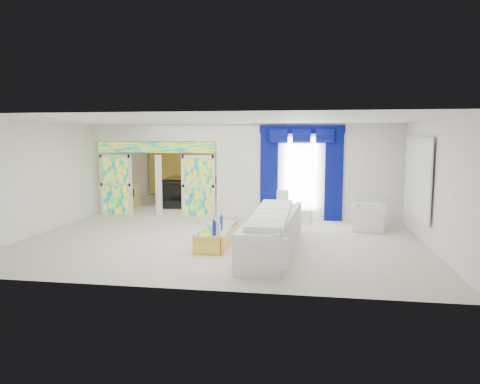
% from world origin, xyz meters
% --- Properties ---
extents(floor, '(12.00, 12.00, 0.00)m').
position_xyz_m(floor, '(0.00, 0.00, 0.00)').
color(floor, '#B7AF9E').
rests_on(floor, ground).
extents(dividing_wall, '(5.70, 0.18, 3.00)m').
position_xyz_m(dividing_wall, '(2.15, 1.00, 1.50)').
color(dividing_wall, white).
rests_on(dividing_wall, ground).
extents(dividing_header, '(4.30, 0.18, 0.55)m').
position_xyz_m(dividing_header, '(-2.85, 1.00, 2.73)').
color(dividing_header, white).
rests_on(dividing_header, dividing_wall).
extents(stained_panel_left, '(0.95, 0.04, 2.00)m').
position_xyz_m(stained_panel_left, '(-4.28, 1.00, 1.00)').
color(stained_panel_left, '#994C3F').
rests_on(stained_panel_left, ground).
extents(stained_panel_right, '(0.95, 0.04, 2.00)m').
position_xyz_m(stained_panel_right, '(-1.42, 1.00, 1.00)').
color(stained_panel_right, '#994C3F').
rests_on(stained_panel_right, ground).
extents(stained_transom, '(4.00, 0.05, 0.35)m').
position_xyz_m(stained_transom, '(-2.85, 1.00, 2.25)').
color(stained_transom, '#994C3F').
rests_on(stained_transom, dividing_header).
extents(window_pane, '(1.00, 0.02, 2.30)m').
position_xyz_m(window_pane, '(1.90, 0.90, 1.45)').
color(window_pane, white).
rests_on(window_pane, dividing_wall).
extents(blue_drape_left, '(0.55, 0.10, 2.80)m').
position_xyz_m(blue_drape_left, '(0.90, 0.87, 1.40)').
color(blue_drape_left, '#040C4E').
rests_on(blue_drape_left, ground).
extents(blue_drape_right, '(0.55, 0.10, 2.80)m').
position_xyz_m(blue_drape_right, '(2.90, 0.87, 1.40)').
color(blue_drape_right, '#040C4E').
rests_on(blue_drape_right, ground).
extents(blue_pelmet, '(2.60, 0.12, 0.25)m').
position_xyz_m(blue_pelmet, '(1.90, 0.87, 2.82)').
color(blue_pelmet, '#040C4E').
rests_on(blue_pelmet, dividing_wall).
extents(wall_mirror, '(0.04, 2.70, 1.90)m').
position_xyz_m(wall_mirror, '(4.94, -1.00, 1.55)').
color(wall_mirror, white).
rests_on(wall_mirror, ground).
extents(gold_curtains, '(9.70, 0.12, 2.90)m').
position_xyz_m(gold_curtains, '(0.00, 5.90, 1.50)').
color(gold_curtains, gold).
rests_on(gold_curtains, ground).
extents(white_sofa, '(1.18, 4.24, 0.80)m').
position_xyz_m(white_sofa, '(1.37, -3.13, 0.40)').
color(white_sofa, silver).
rests_on(white_sofa, ground).
extents(coffee_table, '(0.76, 1.94, 0.42)m').
position_xyz_m(coffee_table, '(0.02, -2.83, 0.21)').
color(coffee_table, gold).
rests_on(coffee_table, ground).
extents(console_table, '(1.22, 0.50, 0.39)m').
position_xyz_m(console_table, '(1.66, 0.50, 0.20)').
color(console_table, silver).
rests_on(console_table, ground).
extents(table_lamp, '(0.36, 0.36, 0.58)m').
position_xyz_m(table_lamp, '(1.36, 0.50, 0.68)').
color(table_lamp, silver).
rests_on(table_lamp, console_table).
extents(armchair, '(1.18, 1.27, 0.70)m').
position_xyz_m(armchair, '(3.82, -0.39, 0.35)').
color(armchair, silver).
rests_on(armchair, ground).
extents(grand_piano, '(1.58, 2.02, 0.99)m').
position_xyz_m(grand_piano, '(-2.70, 4.04, 0.50)').
color(grand_piano, black).
rests_on(grand_piano, ground).
extents(piano_bench, '(0.86, 0.36, 0.28)m').
position_xyz_m(piano_bench, '(-2.70, 2.44, 0.14)').
color(piano_bench, black).
rests_on(piano_bench, ground).
extents(tv_console, '(0.58, 0.52, 0.83)m').
position_xyz_m(tv_console, '(-4.43, 2.60, 0.42)').
color(tv_console, tan).
rests_on(tv_console, ground).
extents(chandelier, '(0.60, 0.60, 0.60)m').
position_xyz_m(chandelier, '(-2.30, 3.40, 2.65)').
color(chandelier, gold).
rests_on(chandelier, ceiling).
extents(decanters, '(0.19, 1.15, 0.24)m').
position_xyz_m(decanters, '(0.05, -3.01, 0.52)').
color(decanters, '#153497').
rests_on(decanters, coffee_table).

